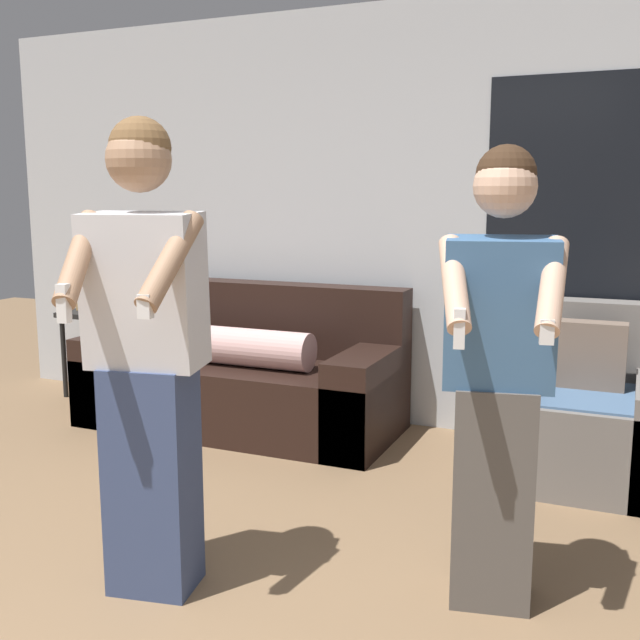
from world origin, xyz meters
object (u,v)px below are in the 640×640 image
couch (243,377)px  person_right (497,377)px  side_table (98,325)px  armchair (587,418)px  person_left (147,356)px

couch → person_right: person_right is taller
couch → side_table: size_ratio=2.58×
armchair → person_right: size_ratio=0.55×
side_table → person_left: (2.06, -2.19, 0.38)m
person_right → couch: bearing=141.0°
couch → person_right: (1.91, -1.55, 0.54)m
person_left → person_right: bearing=19.1°
couch → person_left: person_left is taller
couch → armchair: size_ratio=2.24×
person_left → armchair: bearing=52.9°
side_table → person_right: person_right is taller
armchair → side_table: (-3.51, 0.27, 0.22)m
person_left → couch: bearing=109.5°
armchair → person_left: person_left is taller
couch → armchair: bearing=-1.2°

